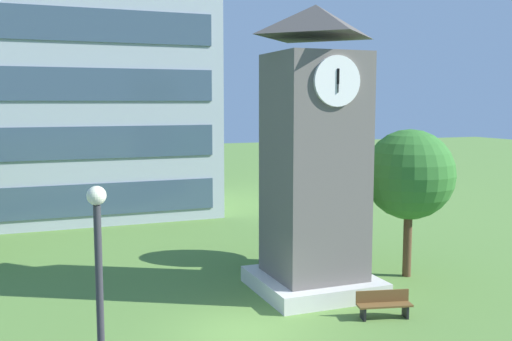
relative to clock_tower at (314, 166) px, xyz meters
The scene contains 7 objects.
ground_plane 6.65m from the clock_tower, 143.60° to the right, with size 160.00×160.00×0.00m, color #567F38.
office_building 22.28m from the clock_tower, 112.86° to the left, with size 19.13×10.41×22.40m.
clock_tower is the anchor object (origin of this frame).
park_bench 5.48m from the clock_tower, 75.40° to the right, with size 1.86×0.88×0.88m.
street_lamp 11.99m from the clock_tower, 136.37° to the right, with size 0.36×0.36×5.50m.
tree_near_tower 4.42m from the clock_tower, ahead, with size 3.60×3.60×5.97m.
tree_streetside 4.21m from the clock_tower, 73.36° to the left, with size 3.01×3.01×5.05m.
Camera 1 is at (-5.98, -16.43, 7.02)m, focal length 41.39 mm.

